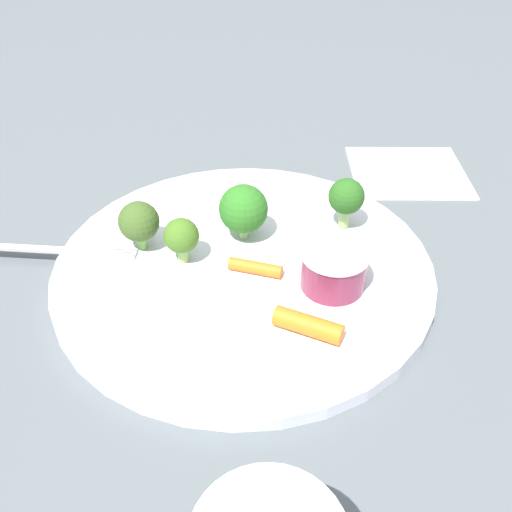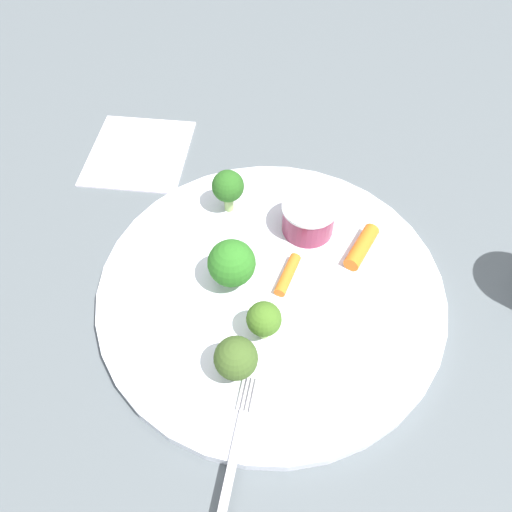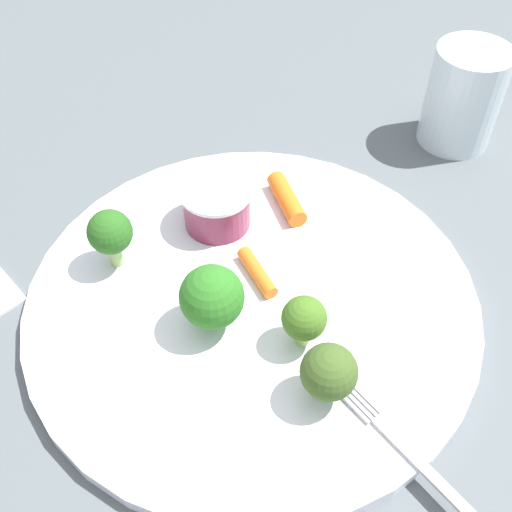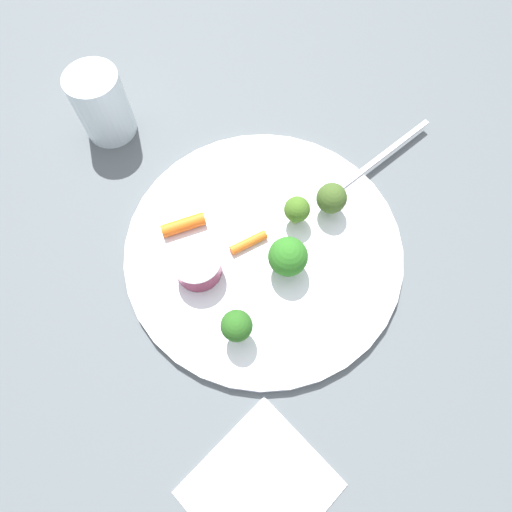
{
  "view_description": "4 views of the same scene",
  "coord_description": "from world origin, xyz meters",
  "px_view_note": "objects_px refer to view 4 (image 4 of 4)",
  "views": [
    {
      "loc": [
        0.09,
        -0.36,
        0.31
      ],
      "look_at": [
        0.01,
        0.0,
        0.02
      ],
      "focal_mm": 39.52,
      "sensor_mm": 36.0,
      "label": 1
    },
    {
      "loc": [
        -0.24,
        -0.07,
        0.39
      ],
      "look_at": [
        0.01,
        0.02,
        0.03
      ],
      "focal_mm": 35.13,
      "sensor_mm": 36.0,
      "label": 2
    },
    {
      "loc": [
        -0.23,
        0.13,
        0.36
      ],
      "look_at": [
        0.02,
        -0.01,
        0.03
      ],
      "focal_mm": 43.7,
      "sensor_mm": 36.0,
      "label": 3
    },
    {
      "loc": [
        0.12,
        0.17,
        0.46
      ],
      "look_at": [
        0.02,
        0.01,
        0.03
      ],
      "focal_mm": 30.67,
      "sensor_mm": 36.0,
      "label": 4
    }
  ],
  "objects_px": {
    "plate": "(264,249)",
    "broccoli_floret_3": "(334,202)",
    "broccoli_floret_0": "(297,210)",
    "broccoli_floret_2": "(237,326)",
    "carrot_stick_1": "(183,225)",
    "carrot_stick_0": "(248,242)",
    "fork": "(375,161)",
    "napkin": "(260,488)",
    "drinking_glass": "(102,105)",
    "broccoli_floret_1": "(288,257)",
    "sauce_cup": "(198,265)"
  },
  "relations": [
    {
      "from": "plate",
      "to": "broccoli_floret_3",
      "type": "relative_size",
      "value": 7.12
    },
    {
      "from": "broccoli_floret_0",
      "to": "broccoli_floret_3",
      "type": "relative_size",
      "value": 0.91
    },
    {
      "from": "broccoli_floret_2",
      "to": "carrot_stick_1",
      "type": "distance_m",
      "value": 0.14
    },
    {
      "from": "carrot_stick_0",
      "to": "fork",
      "type": "relative_size",
      "value": 0.24
    },
    {
      "from": "carrot_stick_0",
      "to": "napkin",
      "type": "bearing_deg",
      "value": 60.79
    },
    {
      "from": "drinking_glass",
      "to": "napkin",
      "type": "distance_m",
      "value": 0.46
    },
    {
      "from": "plate",
      "to": "carrot_stick_0",
      "type": "distance_m",
      "value": 0.02
    },
    {
      "from": "drinking_glass",
      "to": "carrot_stick_1",
      "type": "bearing_deg",
      "value": 92.85
    },
    {
      "from": "broccoli_floret_1",
      "to": "napkin",
      "type": "relative_size",
      "value": 0.42
    },
    {
      "from": "broccoli_floret_3",
      "to": "carrot_stick_0",
      "type": "height_order",
      "value": "broccoli_floret_3"
    },
    {
      "from": "broccoli_floret_2",
      "to": "drinking_glass",
      "type": "distance_m",
      "value": 0.32
    },
    {
      "from": "broccoli_floret_2",
      "to": "carrot_stick_0",
      "type": "xyz_separation_m",
      "value": [
        -0.06,
        -0.08,
        -0.03
      ]
    },
    {
      "from": "broccoli_floret_1",
      "to": "fork",
      "type": "relative_size",
      "value": 0.28
    },
    {
      "from": "plate",
      "to": "sauce_cup",
      "type": "height_order",
      "value": "sauce_cup"
    },
    {
      "from": "sauce_cup",
      "to": "carrot_stick_0",
      "type": "bearing_deg",
      "value": 178.62
    },
    {
      "from": "plate",
      "to": "sauce_cup",
      "type": "xyz_separation_m",
      "value": [
        0.08,
        -0.01,
        0.02
      ]
    },
    {
      "from": "broccoli_floret_3",
      "to": "drinking_glass",
      "type": "distance_m",
      "value": 0.31
    },
    {
      "from": "carrot_stick_0",
      "to": "napkin",
      "type": "xyz_separation_m",
      "value": [
        0.12,
        0.22,
        -0.02
      ]
    },
    {
      "from": "broccoli_floret_1",
      "to": "napkin",
      "type": "height_order",
      "value": "broccoli_floret_1"
    },
    {
      "from": "plate",
      "to": "sauce_cup",
      "type": "bearing_deg",
      "value": -9.87
    },
    {
      "from": "sauce_cup",
      "to": "drinking_glass",
      "type": "height_order",
      "value": "drinking_glass"
    },
    {
      "from": "plate",
      "to": "broccoli_floret_2",
      "type": "height_order",
      "value": "broccoli_floret_2"
    },
    {
      "from": "broccoli_floret_2",
      "to": "broccoli_floret_3",
      "type": "relative_size",
      "value": 1.09
    },
    {
      "from": "broccoli_floret_2",
      "to": "carrot_stick_0",
      "type": "relative_size",
      "value": 1.1
    },
    {
      "from": "broccoli_floret_3",
      "to": "broccoli_floret_1",
      "type": "bearing_deg",
      "value": 19.77
    },
    {
      "from": "drinking_glass",
      "to": "napkin",
      "type": "xyz_separation_m",
      "value": [
        0.06,
        0.46,
        -0.04
      ]
    },
    {
      "from": "plate",
      "to": "broccoli_floret_0",
      "type": "distance_m",
      "value": 0.06
    },
    {
      "from": "plate",
      "to": "carrot_stick_0",
      "type": "xyz_separation_m",
      "value": [
        0.01,
        -0.01,
        0.01
      ]
    },
    {
      "from": "drinking_glass",
      "to": "napkin",
      "type": "height_order",
      "value": "drinking_glass"
    },
    {
      "from": "carrot_stick_1",
      "to": "napkin",
      "type": "distance_m",
      "value": 0.28
    },
    {
      "from": "carrot_stick_0",
      "to": "fork",
      "type": "bearing_deg",
      "value": -176.18
    },
    {
      "from": "plate",
      "to": "carrot_stick_1",
      "type": "relative_size",
      "value": 6.22
    },
    {
      "from": "broccoli_floret_3",
      "to": "drinking_glass",
      "type": "height_order",
      "value": "drinking_glass"
    },
    {
      "from": "broccoli_floret_2",
      "to": "napkin",
      "type": "distance_m",
      "value": 0.15
    },
    {
      "from": "broccoli_floret_2",
      "to": "broccoli_floret_0",
      "type": "bearing_deg",
      "value": -147.85
    },
    {
      "from": "broccoli_floret_1",
      "to": "fork",
      "type": "distance_m",
      "value": 0.18
    },
    {
      "from": "broccoli_floret_2",
      "to": "drinking_glass",
      "type": "bearing_deg",
      "value": -90.37
    },
    {
      "from": "sauce_cup",
      "to": "napkin",
      "type": "bearing_deg",
      "value": 75.16
    },
    {
      "from": "sauce_cup",
      "to": "drinking_glass",
      "type": "distance_m",
      "value": 0.24
    },
    {
      "from": "sauce_cup",
      "to": "broccoli_floret_1",
      "type": "height_order",
      "value": "broccoli_floret_1"
    },
    {
      "from": "sauce_cup",
      "to": "napkin",
      "type": "height_order",
      "value": "sauce_cup"
    },
    {
      "from": "sauce_cup",
      "to": "plate",
      "type": "bearing_deg",
      "value": 170.13
    },
    {
      "from": "broccoli_floret_0",
      "to": "broccoli_floret_1",
      "type": "relative_size",
      "value": 0.79
    },
    {
      "from": "broccoli_floret_1",
      "to": "broccoli_floret_2",
      "type": "bearing_deg",
      "value": 22.84
    },
    {
      "from": "broccoli_floret_2",
      "to": "fork",
      "type": "relative_size",
      "value": 0.26
    },
    {
      "from": "drinking_glass",
      "to": "carrot_stick_0",
      "type": "bearing_deg",
      "value": 104.13
    },
    {
      "from": "plate",
      "to": "napkin",
      "type": "xyz_separation_m",
      "value": [
        0.13,
        0.2,
        -0.0
      ]
    },
    {
      "from": "broccoli_floret_0",
      "to": "broccoli_floret_3",
      "type": "height_order",
      "value": "broccoli_floret_3"
    },
    {
      "from": "carrot_stick_0",
      "to": "fork",
      "type": "height_order",
      "value": "carrot_stick_0"
    },
    {
      "from": "broccoli_floret_0",
      "to": "fork",
      "type": "distance_m",
      "value": 0.13
    }
  ]
}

